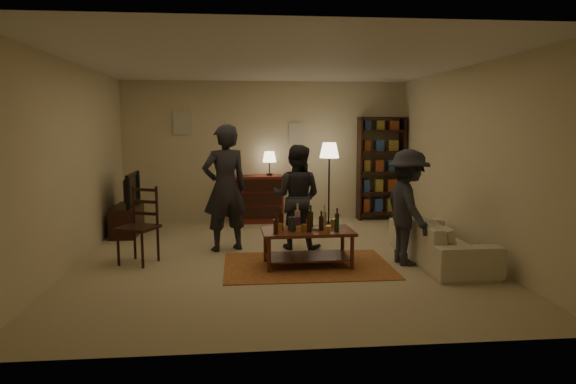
{
  "coord_description": "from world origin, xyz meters",
  "views": [
    {
      "loc": [
        -0.55,
        -7.05,
        1.87
      ],
      "look_at": [
        0.15,
        0.1,
        0.92
      ],
      "focal_mm": 32.0,
      "sensor_mm": 36.0,
      "label": 1
    }
  ],
  "objects": [
    {
      "name": "sofa",
      "position": [
        2.2,
        -0.4,
        0.3
      ],
      "size": [
        0.81,
        2.08,
        0.61
      ],
      "primitive_type": "imported",
      "rotation": [
        0.0,
        0.0,
        1.57
      ],
      "color": "beige",
      "rests_on": "ground"
    },
    {
      "name": "room_shell",
      "position": [
        -0.65,
        2.98,
        1.81
      ],
      "size": [
        6.0,
        6.0,
        6.0
      ],
      "color": "beige",
      "rests_on": "ground"
    },
    {
      "name": "bookshelf",
      "position": [
        2.25,
        2.78,
        1.03
      ],
      "size": [
        0.9,
        0.34,
        2.02
      ],
      "color": "black",
      "rests_on": "ground"
    },
    {
      "name": "rug",
      "position": [
        0.35,
        -0.46,
        0.01
      ],
      "size": [
        2.2,
        1.5,
        0.01
      ],
      "primitive_type": "cube",
      "color": "#9B3621",
      "rests_on": "ground"
    },
    {
      "name": "person_by_sofa",
      "position": [
        1.7,
        -0.48,
        0.77
      ],
      "size": [
        0.66,
        1.04,
        1.55
      ],
      "primitive_type": "imported",
      "rotation": [
        0.0,
        0.0,
        1.65
      ],
      "color": "#292A31",
      "rests_on": "ground"
    },
    {
      "name": "dining_chair",
      "position": [
        -1.88,
        -0.05,
        0.56
      ],
      "size": [
        0.61,
        0.61,
        1.06
      ],
      "rotation": [
        0.0,
        0.0,
        -0.41
      ],
      "color": "black",
      "rests_on": "ground"
    },
    {
      "name": "floor",
      "position": [
        0.0,
        0.0,
        0.0
      ],
      "size": [
        6.0,
        6.0,
        0.0
      ],
      "primitive_type": "plane",
      "color": "#C6B793",
      "rests_on": "ground"
    },
    {
      "name": "coffee_table",
      "position": [
        0.35,
        -0.46,
        0.42
      ],
      "size": [
        1.22,
        0.69,
        0.83
      ],
      "rotation": [
        0.0,
        0.0,
        0.03
      ],
      "color": "brown",
      "rests_on": "ground"
    },
    {
      "name": "floor_lamp",
      "position": [
        1.14,
        2.34,
        1.29
      ],
      "size": [
        0.36,
        0.36,
        1.54
      ],
      "color": "black",
      "rests_on": "ground"
    },
    {
      "name": "person_left",
      "position": [
        -0.75,
        0.53,
        0.94
      ],
      "size": [
        0.8,
        0.67,
        1.88
      ],
      "primitive_type": "imported",
      "rotation": [
        0.0,
        0.0,
        3.51
      ],
      "color": "#222229",
      "rests_on": "ground"
    },
    {
      "name": "tv_stand",
      "position": [
        -2.44,
        1.8,
        0.38
      ],
      "size": [
        0.4,
        1.0,
        1.06
      ],
      "color": "black",
      "rests_on": "ground"
    },
    {
      "name": "person_right",
      "position": [
        0.32,
        0.55,
        0.79
      ],
      "size": [
        0.94,
        0.85,
        1.57
      ],
      "primitive_type": "imported",
      "rotation": [
        0.0,
        0.0,
        2.74
      ],
      "color": "#282930",
      "rests_on": "ground"
    },
    {
      "name": "dresser",
      "position": [
        -0.19,
        2.71,
        0.48
      ],
      "size": [
        1.0,
        0.5,
        1.36
      ],
      "color": "maroon",
      "rests_on": "ground"
    }
  ]
}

